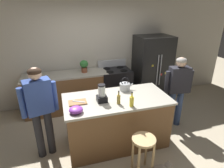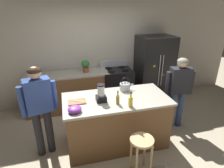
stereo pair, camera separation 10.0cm
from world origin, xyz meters
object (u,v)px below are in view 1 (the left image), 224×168
(person_by_island_left, at_px, (40,105))
(person_by_sink_right, at_px, (178,86))
(kitchen_island, at_px, (117,121))
(bottle_vinegar, at_px, (119,99))
(mixing_bowl, at_px, (76,110))
(tea_kettle, at_px, (125,86))
(stove_range, at_px, (115,86))
(potted_plant, at_px, (84,65))
(cutting_board, at_px, (78,102))
(chef_knife, at_px, (79,102))
(bottle_soda, at_px, (132,101))
(blender_appliance, at_px, (102,94))
(bar_stool, at_px, (143,146))
(refrigerator, at_px, (152,69))

(person_by_island_left, relative_size, person_by_sink_right, 1.06)
(kitchen_island, xyz_separation_m, bottle_vinegar, (-0.04, -0.21, 0.56))
(mixing_bowl, xyz_separation_m, tea_kettle, (1.00, 0.57, 0.03))
(mixing_bowl, distance_m, tea_kettle, 1.15)
(stove_range, height_order, mixing_bowl, stove_range)
(potted_plant, relative_size, cutting_board, 1.00)
(cutting_board, height_order, chef_knife, chef_knife)
(potted_plant, height_order, bottle_soda, potted_plant)
(person_by_island_left, height_order, mixing_bowl, person_by_island_left)
(person_by_island_left, bearing_deg, blender_appliance, -5.09)
(bottle_vinegar, distance_m, mixing_bowl, 0.72)
(kitchen_island, xyz_separation_m, bar_stool, (0.17, -0.81, 0.03))
(bottle_soda, bearing_deg, bar_stool, -86.58)
(potted_plant, bearing_deg, blender_appliance, -88.11)
(kitchen_island, distance_m, tea_kettle, 0.67)
(refrigerator, bearing_deg, bottle_soda, -125.78)
(blender_appliance, xyz_separation_m, tea_kettle, (0.54, 0.33, -0.05))
(stove_range, distance_m, chef_knife, 1.94)
(bottle_vinegar, distance_m, chef_knife, 0.68)
(blender_appliance, relative_size, bottle_soda, 1.22)
(bar_stool, xyz_separation_m, cutting_board, (-0.86, 0.83, 0.46))
(blender_appliance, bearing_deg, refrigerator, 41.37)
(bottle_soda, bearing_deg, chef_knife, 155.88)
(cutting_board, bearing_deg, person_by_island_left, 177.39)
(refrigerator, relative_size, cutting_board, 5.87)
(blender_appliance, bearing_deg, kitchen_island, 9.07)
(bar_stool, distance_m, cutting_board, 1.28)
(person_by_island_left, relative_size, cutting_board, 5.43)
(person_by_island_left, relative_size, blender_appliance, 5.22)
(refrigerator, distance_m, blender_appliance, 2.35)
(kitchen_island, relative_size, mixing_bowl, 8.69)
(bottle_vinegar, height_order, tea_kettle, tea_kettle)
(refrigerator, bearing_deg, person_by_island_left, -152.22)
(bottle_soda, distance_m, tea_kettle, 0.64)
(person_by_sink_right, distance_m, bottle_vinegar, 1.49)
(bar_stool, height_order, bottle_soda, bottle_soda)
(bottle_vinegar, bearing_deg, potted_plant, 99.66)
(mixing_bowl, bearing_deg, chef_knife, 75.33)
(person_by_sink_right, relative_size, bar_stool, 2.36)
(cutting_board, bearing_deg, kitchen_island, -1.44)
(kitchen_island, distance_m, person_by_island_left, 1.39)
(blender_appliance, height_order, bottle_soda, blender_appliance)
(bottle_soda, height_order, cutting_board, bottle_soda)
(person_by_sink_right, xyz_separation_m, potted_plant, (-1.72, 1.35, 0.20))
(bottle_soda, xyz_separation_m, cutting_board, (-0.83, 0.36, -0.08))
(bottle_soda, distance_m, mixing_bowl, 0.89)
(bar_stool, distance_m, bottle_vinegar, 0.83)
(stove_range, bearing_deg, person_by_sink_right, -54.60)
(kitchen_island, relative_size, potted_plant, 6.25)
(refrigerator, height_order, person_by_island_left, refrigerator)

